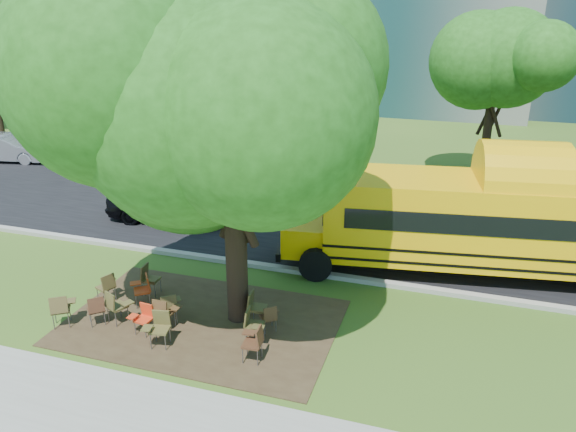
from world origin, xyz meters
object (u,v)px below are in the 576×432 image
(chair_1, at_px, (116,304))
(chair_9, at_px, (144,287))
(chair_0, at_px, (61,307))
(chair_3, at_px, (144,316))
(chair_8, at_px, (107,284))
(school_bus, at_px, (509,222))
(chair_10, at_px, (149,277))
(black_car, at_px, (169,201))
(bg_car_red, at_px, (172,166))
(chair_2, at_px, (97,307))
(bg_car_silver, at_px, (9,148))
(main_tree, at_px, (232,124))
(chair_11, at_px, (169,305))
(pedestrian_a, at_px, (73,134))
(chair_7, at_px, (252,322))
(chair_12, at_px, (255,305))
(chair_6, at_px, (255,340))
(chair_4, at_px, (164,311))
(chair_5, at_px, (159,325))
(chair_13, at_px, (270,316))

(chair_1, height_order, chair_9, chair_1)
(chair_0, relative_size, chair_3, 1.16)
(chair_3, xyz_separation_m, chair_8, (-1.80, 1.08, 0.05))
(school_bus, bearing_deg, chair_8, -162.74)
(chair_10, relative_size, black_car, 0.20)
(black_car, distance_m, bg_car_red, 5.19)
(chair_2, relative_size, chair_3, 1.06)
(chair_1, distance_m, bg_car_silver, 18.59)
(chair_8, height_order, black_car, black_car)
(chair_10, bearing_deg, main_tree, 77.83)
(chair_11, relative_size, pedestrian_a, 0.51)
(chair_8, xyz_separation_m, bg_car_silver, (-13.41, 10.98, 0.15))
(main_tree, distance_m, chair_7, 4.82)
(school_bus, bearing_deg, chair_10, -164.06)
(chair_8, height_order, bg_car_silver, bg_car_silver)
(chair_10, relative_size, chair_12, 1.01)
(chair_1, xyz_separation_m, chair_6, (4.01, -0.42, -0.01))
(chair_3, relative_size, chair_7, 0.88)
(chair_4, height_order, black_car, black_car)
(chair_2, bearing_deg, chair_5, -51.91)
(chair_2, height_order, chair_12, chair_12)
(chair_4, relative_size, chair_8, 1.04)
(chair_2, height_order, pedestrian_a, pedestrian_a)
(chair_5, relative_size, chair_13, 1.20)
(chair_2, height_order, chair_9, chair_9)
(main_tree, xyz_separation_m, chair_11, (-1.61, -0.76, -4.69))
(chair_0, height_order, chair_5, chair_0)
(chair_11, distance_m, chair_12, 2.24)
(chair_12, bearing_deg, main_tree, -105.79)
(chair_12, bearing_deg, chair_11, -76.38)
(main_tree, bearing_deg, bg_car_red, 126.22)
(pedestrian_a, bearing_deg, chair_2, -109.96)
(chair_1, height_order, chair_2, chair_1)
(chair_8, height_order, chair_13, chair_8)
(chair_1, height_order, chair_11, chair_1)
(black_car, distance_m, pedestrian_a, 13.10)
(chair_5, distance_m, chair_7, 2.26)
(main_tree, distance_m, chair_2, 5.94)
(chair_13, bearing_deg, chair_4, 156.96)
(chair_3, bearing_deg, chair_8, -24.23)
(chair_2, bearing_deg, main_tree, -19.81)
(chair_12, xyz_separation_m, black_car, (-5.73, 5.91, 0.23))
(bg_car_silver, bearing_deg, main_tree, -132.40)
(chair_4, bearing_deg, chair_3, -144.15)
(chair_2, height_order, chair_5, chair_5)
(chair_9, bearing_deg, chair_12, -125.37)
(main_tree, height_order, chair_1, main_tree)
(chair_6, bearing_deg, chair_7, 20.76)
(chair_5, bearing_deg, pedestrian_a, -58.43)
(chair_11, bearing_deg, main_tree, -13.66)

